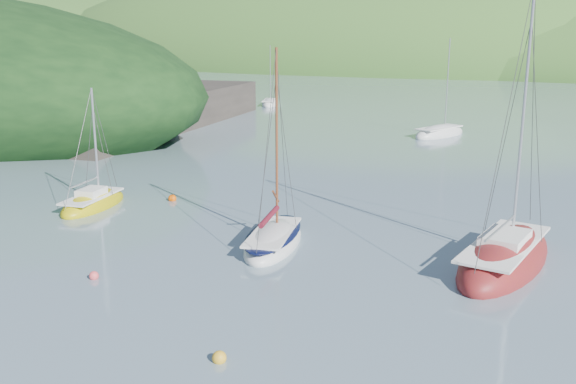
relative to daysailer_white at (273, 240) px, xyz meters
The scene contains 8 objects.
ground 7.85m from the daysailer_white, 90.53° to the right, with size 700.00×700.00×0.00m, color slate.
shoreline_hills 164.86m from the daysailer_white, 93.38° to the left, with size 690.00×135.00×56.00m.
daysailer_white is the anchor object (origin of this frame).
sloop_red 10.02m from the daysailer_white, 12.56° to the left, with size 3.77×8.76×12.59m.
sailboat_yellow 12.06m from the daysailer_white, behind, with size 3.21×5.69×7.12m.
distant_sloop_a 34.70m from the daysailer_white, 92.56° to the left, with size 4.49×7.17×9.65m.
distant_sloop_c 56.93m from the daysailer_white, 119.51° to the left, with size 4.18×6.21×8.38m.
mooring_buoys 2.62m from the daysailer_white, 41.41° to the right, with size 23.34×14.68×0.48m.
Camera 1 is at (13.61, -16.43, 9.47)m, focal length 40.00 mm.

